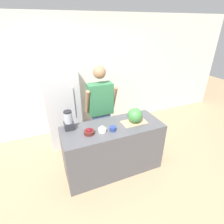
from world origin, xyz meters
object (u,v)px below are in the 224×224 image
at_px(bowl_cream, 102,129).
at_px(refrigerator, 62,105).
at_px(bowl_small_blue, 113,129).
at_px(watermelon, 135,115).
at_px(bowl_cherries, 89,132).
at_px(blender, 69,121).
at_px(person, 101,110).

bearing_deg(bowl_cream, refrigerator, 107.83).
bearing_deg(refrigerator, bowl_small_blue, -66.63).
bearing_deg(bowl_small_blue, watermelon, 10.92).
bearing_deg(watermelon, bowl_cherries, -177.99).
distance_m(bowl_cream, blender, 0.54).
distance_m(bowl_cherries, bowl_cream, 0.20).
xyz_separation_m(watermelon, blender, (-1.05, 0.23, 0.01)).
distance_m(refrigerator, bowl_small_blue, 1.48).
xyz_separation_m(person, bowl_cream, (-0.22, -0.70, 0.04)).
height_order(watermelon, bowl_small_blue, watermelon).
xyz_separation_m(refrigerator, bowl_cream, (0.43, -1.33, 0.08)).
height_order(bowl_cream, bowl_small_blue, bowl_cream).
bearing_deg(blender, bowl_small_blue, -26.68).
distance_m(watermelon, bowl_cream, 0.60).
bearing_deg(refrigerator, watermelon, -51.38).
bearing_deg(bowl_cherries, blender, 134.77).
height_order(bowl_cherries, bowl_small_blue, bowl_cherries).
distance_m(bowl_small_blue, blender, 0.70).
bearing_deg(bowl_cream, person, 72.63).
distance_m(person, bowl_cherries, 0.80).
distance_m(refrigerator, bowl_cream, 1.39).
bearing_deg(bowl_small_blue, blender, 153.32).
relative_size(refrigerator, person, 0.98).
distance_m(person, bowl_cream, 0.73).
height_order(bowl_cherries, blender, blender).
bearing_deg(bowl_cherries, bowl_small_blue, -8.69).
relative_size(watermelon, bowl_cherries, 1.58).
distance_m(refrigerator, blender, 1.07).
xyz_separation_m(bowl_cherries, blender, (-0.25, 0.25, 0.11)).
bearing_deg(bowl_cherries, refrigerator, 99.74).
distance_m(refrigerator, watermelon, 1.64).
height_order(person, watermelon, person).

